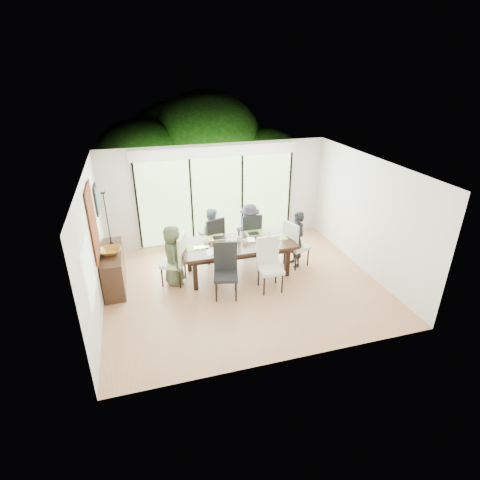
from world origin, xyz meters
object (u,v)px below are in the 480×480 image
object	(u,v)px
cup_a	(206,241)
chair_right_end	(297,243)
vase	(239,239)
laptop	(202,248)
chair_near_left	(226,272)
cup_c	(269,235)
chair_far_right	(249,234)
sideboard	(114,269)
bowl	(110,251)
person_far_right	(249,230)
person_left_end	(173,255)
chair_far_left	(211,238)
table_top	(238,244)
cup_b	(245,242)
chair_near_right	(271,266)
person_right_end	(297,239)
chair_left_end	(173,259)
person_far_left	(211,235)

from	to	relation	value
cup_a	chair_right_end	bearing A→B (deg)	-3.90
vase	laptop	size ratio (longest dim) A/B	0.36
chair_near_left	vase	bearing A→B (deg)	72.65
cup_c	chair_far_right	bearing A→B (deg)	108.43
sideboard	bowl	xyz separation A→B (m)	(0.00, -0.10, 0.48)
person_far_right	person_left_end	bearing A→B (deg)	22.10
chair_near_left	cup_c	distance (m)	1.64
chair_far_left	bowl	xyz separation A→B (m)	(-2.33, -0.71, 0.32)
chair_far_left	sideboard	size ratio (longest dim) A/B	0.78
laptop	cup_c	xyz separation A→B (m)	(1.65, 0.20, 0.04)
table_top	cup_b	xyz separation A→B (m)	(0.15, -0.10, 0.08)
chair_near_right	person_right_end	bearing A→B (deg)	43.10
vase	cup_a	size ratio (longest dim) A/B	0.97
cup_b	chair_right_end	bearing A→B (deg)	4.24
person_right_end	laptop	size ratio (longest dim) A/B	3.91
laptop	cup_a	distance (m)	0.29
person_right_end	bowl	xyz separation A→B (m)	(-4.26, 0.14, 0.22)
chair_near_left	vase	distance (m)	1.11
person_right_end	cup_a	world-z (taller)	person_right_end
chair_far_left	person_right_end	size ratio (longest dim) A/B	0.85
chair_near_left	cup_a	distance (m)	1.07
bowl	vase	bearing A→B (deg)	-1.83
chair_left_end	person_right_end	world-z (taller)	person_right_end
chair_left_end	chair_right_end	world-z (taller)	same
chair_near_right	table_top	bearing A→B (deg)	121.39
chair_near_right	person_right_end	size ratio (longest dim) A/B	0.85
cup_c	bowl	xyz separation A→B (m)	(-3.58, 0.04, 0.05)
person_far_left	sideboard	xyz separation A→B (m)	(-2.33, -0.59, -0.27)
table_top	cup_c	bearing A→B (deg)	7.13
vase	sideboard	xyz separation A→B (m)	(-2.83, 0.19, -0.45)
chair_near_right	person_left_end	world-z (taller)	person_left_end
person_left_end	chair_left_end	bearing A→B (deg)	92.28
sideboard	bowl	bearing A→B (deg)	-90.00
sideboard	bowl	world-z (taller)	bowl
chair_right_end	bowl	distance (m)	4.29
table_top	sideboard	size ratio (longest dim) A/B	1.70
person_right_end	vase	xyz separation A→B (m)	(-1.43, 0.05, 0.18)
chair_near_right	cup_c	size ratio (longest dim) A/B	8.87
chair_far_left	laptop	xyz separation A→B (m)	(-0.40, -0.95, 0.23)
person_right_end	laptop	world-z (taller)	person_right_end
table_top	person_left_end	distance (m)	1.48
table_top	laptop	bearing A→B (deg)	-173.29
person_left_end	laptop	size ratio (longest dim) A/B	3.91
sideboard	person_right_end	bearing A→B (deg)	-3.23
chair_right_end	vase	size ratio (longest dim) A/B	9.17
bowl	person_far_left	bearing A→B (deg)	16.49
chair_near_left	person_far_right	size ratio (longest dim) A/B	0.85
chair_left_end	chair_far_left	xyz separation A→B (m)	(1.05, 0.85, 0.00)
chair_right_end	laptop	world-z (taller)	chair_right_end
chair_right_end	bowl	xyz separation A→B (m)	(-4.28, 0.14, 0.32)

